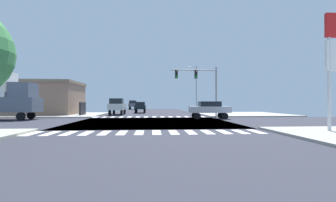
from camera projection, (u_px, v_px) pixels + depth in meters
name	position (u px, v px, depth m)	size (l,w,h in m)	color
ground	(152.00, 122.00, 20.50)	(90.00, 90.00, 0.05)	#2E2E38
sidewalk_corner_ne	(241.00, 114.00, 33.39)	(12.00, 12.00, 0.14)	#A09B91
sidewalk_corner_nw	(59.00, 115.00, 31.56)	(12.00, 12.00, 0.14)	#A5A097
crosswalk_near	(148.00, 132.00, 13.20)	(13.50, 2.00, 0.01)	silver
crosswalk_far	(150.00, 117.00, 27.77)	(13.50, 2.00, 0.01)	silver
traffic_signal_mast	(198.00, 80.00, 28.37)	(5.82, 0.55, 6.24)	gray
street_lamp	(195.00, 85.00, 42.10)	(1.78, 0.32, 8.54)	gray
bank_building	(35.00, 98.00, 32.16)	(13.75, 7.84, 4.74)	#886B59
sedan_nearside_1	(140.00, 106.00, 38.63)	(1.80, 4.30, 1.88)	black
pickup_farside_1	(117.00, 106.00, 32.68)	(2.00, 5.10, 2.35)	black
suv_leading_1	(133.00, 104.00, 59.41)	(1.96, 4.60, 2.34)	black
sedan_middle_4	(209.00, 108.00, 24.44)	(4.30, 1.80, 1.88)	black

